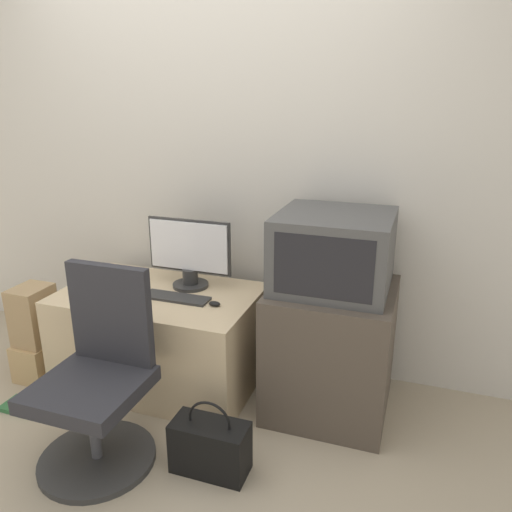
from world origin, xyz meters
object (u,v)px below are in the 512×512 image
object	(u,v)px
handbag	(210,446)
book	(23,406)
crt_tv	(334,251)
keyboard	(176,298)
cardboard_box_lower	(40,358)
office_chair	(98,386)
mouse	(215,304)
main_monitor	(189,254)

from	to	relation	value
handbag	book	size ratio (longest dim) A/B	1.67
crt_tv	handbag	xyz separation A→B (m)	(-0.40, -0.69, -0.77)
keyboard	cardboard_box_lower	size ratio (longest dim) A/B	1.37
cardboard_box_lower	handbag	xyz separation A→B (m)	(1.32, -0.40, 0.02)
handbag	crt_tv	bearing A→B (deg)	60.05
keyboard	office_chair	size ratio (longest dim) A/B	0.41
mouse	handbag	size ratio (longest dim) A/B	0.18
keyboard	mouse	distance (m)	0.24
mouse	office_chair	bearing A→B (deg)	-118.09
main_monitor	keyboard	xyz separation A→B (m)	(0.01, -0.19, -0.20)
mouse	book	world-z (taller)	mouse
main_monitor	cardboard_box_lower	world-z (taller)	main_monitor
main_monitor	keyboard	distance (m)	0.28
keyboard	mouse	size ratio (longest dim) A/B	5.81
mouse	book	size ratio (longest dim) A/B	0.30
main_monitor	cardboard_box_lower	distance (m)	1.14
main_monitor	crt_tv	bearing A→B (deg)	-4.46
handbag	book	bearing A→B (deg)	175.63
office_chair	cardboard_box_lower	distance (m)	0.96
keyboard	handbag	xyz separation A→B (m)	(0.44, -0.56, -0.44)
office_chair	handbag	bearing A→B (deg)	7.00
main_monitor	cardboard_box_lower	bearing A→B (deg)	-157.82
mouse	keyboard	bearing A→B (deg)	175.27
crt_tv	handbag	size ratio (longest dim) A/B	1.55
office_chair	cardboard_box_lower	world-z (taller)	office_chair
main_monitor	book	world-z (taller)	main_monitor
keyboard	book	size ratio (longest dim) A/B	1.73
main_monitor	cardboard_box_lower	size ratio (longest dim) A/B	1.84
crt_tv	mouse	bearing A→B (deg)	-166.15
keyboard	crt_tv	distance (m)	0.91
keyboard	mouse	bearing A→B (deg)	-4.73
cardboard_box_lower	book	bearing A→B (deg)	-65.30
keyboard	mouse	world-z (taller)	mouse
crt_tv	main_monitor	bearing A→B (deg)	175.54
mouse	handbag	distance (m)	0.73
main_monitor	handbag	bearing A→B (deg)	-59.25
cardboard_box_lower	book	distance (m)	0.36
keyboard	crt_tv	xyz separation A→B (m)	(0.84, 0.13, 0.32)
crt_tv	cardboard_box_lower	world-z (taller)	crt_tv
cardboard_box_lower	handbag	distance (m)	1.38
mouse	cardboard_box_lower	distance (m)	1.22
main_monitor	mouse	bearing A→B (deg)	-40.96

